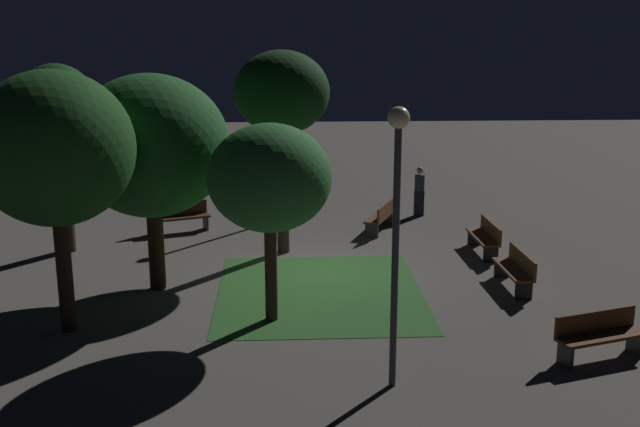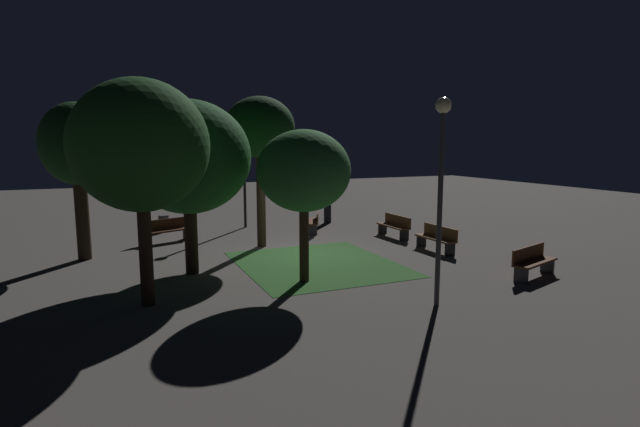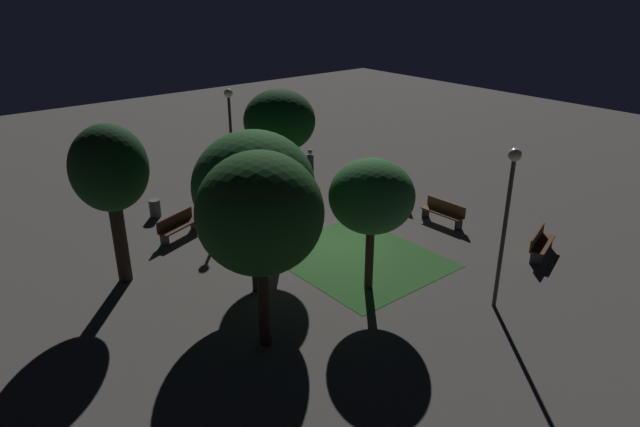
% 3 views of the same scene
% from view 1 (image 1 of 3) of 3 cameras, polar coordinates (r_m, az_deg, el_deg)
% --- Properties ---
extents(ground_plane, '(60.00, 60.00, 0.00)m').
position_cam_1_polar(ground_plane, '(19.28, 0.34, -4.38)').
color(ground_plane, '#56514C').
extents(grass_lawn, '(5.46, 4.73, 0.01)m').
position_cam_1_polar(grass_lawn, '(17.87, -0.01, -5.87)').
color(grass_lawn, '#2D6028').
rests_on(grass_lawn, ground).
extents(bench_path_side, '(1.81, 0.53, 0.88)m').
position_cam_1_polar(bench_path_side, '(18.59, 14.45, -3.98)').
color(bench_path_side, brown).
rests_on(bench_path_side, ground).
extents(bench_front_left, '(1.81, 0.52, 0.88)m').
position_cam_1_polar(bench_front_left, '(21.16, 12.26, -1.66)').
color(bench_front_left, brown).
rests_on(bench_front_left, ground).
extents(bench_near_trees, '(1.84, 1.14, 0.88)m').
position_cam_1_polar(bench_near_trees, '(22.94, 4.64, -0.16)').
color(bench_near_trees, brown).
rests_on(bench_near_trees, ground).
extents(bench_lawn_edge, '(1.09, 1.85, 0.88)m').
position_cam_1_polar(bench_lawn_edge, '(23.20, -10.51, -0.19)').
color(bench_lawn_edge, '#422314').
rests_on(bench_lawn_edge, ground).
extents(bench_by_lamp, '(1.01, 1.86, 0.88)m').
position_cam_1_polar(bench_by_lamp, '(15.27, 20.14, -8.42)').
color(bench_by_lamp, '#512D19').
rests_on(bench_by_lamp, ground).
extents(tree_tall_center, '(2.54, 2.54, 4.17)m').
position_cam_1_polar(tree_tall_center, '(15.44, -3.79, 2.61)').
color(tree_tall_center, '#38281C').
rests_on(tree_tall_center, ground).
extents(tree_left_canopy, '(2.29, 2.29, 5.08)m').
position_cam_1_polar(tree_left_canopy, '(21.41, -19.01, 6.80)').
color(tree_left_canopy, '#2D2116').
rests_on(tree_left_canopy, ground).
extents(tree_near_wall, '(3.55, 3.55, 5.03)m').
position_cam_1_polar(tree_near_wall, '(17.69, -12.53, 4.91)').
color(tree_near_wall, '#2D2116').
rests_on(tree_near_wall, ground).
extents(tree_back_right, '(2.50, 2.50, 5.43)m').
position_cam_1_polar(tree_back_right, '(20.12, -2.87, 8.84)').
color(tree_back_right, '#38281C').
rests_on(tree_back_right, ground).
extents(tree_lawn_side, '(3.11, 3.11, 5.26)m').
position_cam_1_polar(tree_lawn_side, '(15.59, -19.24, 4.53)').
color(tree_lawn_side, '#2D2116').
rests_on(tree_lawn_side, ground).
extents(lamp_post_path_center, '(0.36, 0.36, 4.79)m').
position_cam_1_polar(lamp_post_path_center, '(24.46, -1.61, 7.32)').
color(lamp_post_path_center, black).
rests_on(lamp_post_path_center, ground).
extents(lamp_post_near_wall, '(0.36, 0.36, 4.82)m').
position_cam_1_polar(lamp_post_near_wall, '(12.48, 5.74, 0.79)').
color(lamp_post_near_wall, '#333338').
rests_on(lamp_post_near_wall, ground).
extents(trash_bin, '(0.44, 0.44, 0.71)m').
position_cam_1_polar(trash_bin, '(25.51, -9.44, 0.86)').
color(trash_bin, '#4C4C4C').
rests_on(trash_bin, ground).
extents(pedestrian, '(0.32, 0.32, 1.61)m').
position_cam_1_polar(pedestrian, '(24.83, 7.43, 1.74)').
color(pedestrian, black).
rests_on(pedestrian, ground).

